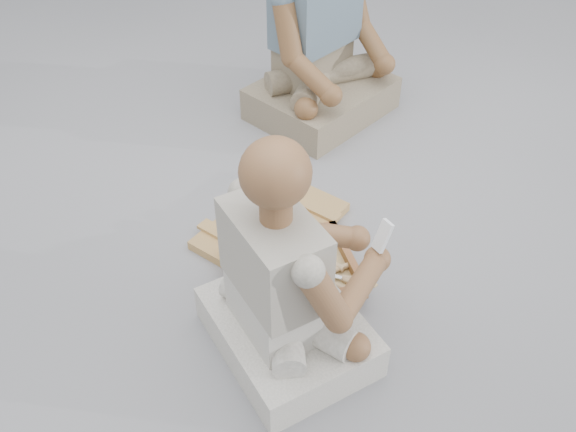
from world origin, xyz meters
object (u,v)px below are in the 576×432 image
tool_tray (292,272)px  craftsman (287,287)px  carved_panel (271,226)px  companion (321,52)px

tool_tray → craftsman: (-0.17, -0.24, 0.23)m
carved_panel → companion: (0.67, 0.65, 0.32)m
craftsman → companion: 1.51m
craftsman → companion: size_ratio=0.84×
carved_panel → tool_tray: (-0.09, -0.30, 0.04)m
companion → carved_panel: bearing=29.1°
tool_tray → companion: companion is taller
carved_panel → companion: 0.99m
carved_panel → tool_tray: size_ratio=1.07×
carved_panel → craftsman: craftsman is taller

